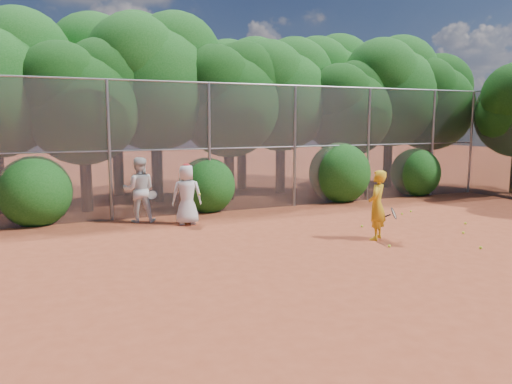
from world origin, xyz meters
name	(u,v)px	position (x,y,z in m)	size (l,w,h in m)	color
ground	(346,255)	(0.00, 0.00, 0.00)	(80.00, 80.00, 0.00)	#993D22
fence_back	(236,146)	(-0.12, 6.00, 2.05)	(20.05, 0.09, 4.03)	gray
tree_2	(84,97)	(-4.45, 7.83, 3.58)	(3.99, 3.47, 5.47)	black
tree_3	(156,76)	(-1.94, 8.84, 4.40)	(4.89, 4.26, 6.70)	black
tree_4	(230,95)	(0.55, 8.24, 3.76)	(4.19, 3.64, 5.73)	black
tree_5	(282,90)	(3.06, 9.04, 4.05)	(4.51, 3.92, 6.17)	black
tree_6	(349,105)	(5.55, 8.03, 3.47)	(3.86, 3.36, 5.29)	black
tree_7	(391,87)	(8.06, 8.64, 4.28)	(4.77, 4.14, 6.53)	black
tree_8	(432,99)	(10.05, 8.34, 3.82)	(4.25, 3.70, 5.82)	black
tree_10	(116,73)	(-2.93, 11.05, 4.63)	(5.15, 4.48, 7.06)	black
tree_11	(242,89)	(2.06, 10.64, 4.16)	(4.64, 4.03, 6.35)	black
tree_12	(328,84)	(6.56, 11.24, 4.51)	(5.02, 4.37, 6.88)	black
bush_0	(35,188)	(-6.00, 6.30, 1.00)	(2.00, 2.00, 2.00)	#134D14
bush_1	(207,183)	(-1.00, 6.30, 0.90)	(1.80, 1.80, 1.80)	#134D14
bush_2	(340,170)	(4.00, 6.30, 1.10)	(2.20, 2.20, 2.20)	#134D14
bush_3	(416,170)	(7.50, 6.30, 0.95)	(1.90, 1.90, 1.90)	#134D14
player_yellow	(377,205)	(1.48, 0.91, 0.84)	(0.88, 0.71, 1.68)	gold
player_teen	(187,194)	(-2.18, 4.51, 0.84)	(0.91, 0.69, 1.70)	silver
player_white	(139,190)	(-3.32, 5.38, 0.92)	(1.03, 0.89, 1.85)	silver
ball_0	(463,233)	(3.87, 0.47, 0.03)	(0.07, 0.07, 0.07)	#C3EE2B
ball_1	(402,214)	(4.20, 3.16, 0.03)	(0.07, 0.07, 0.07)	#C3EE2B
ball_2	(481,248)	(3.03, -0.82, 0.03)	(0.07, 0.07, 0.07)	#C3EE2B
ball_3	(465,223)	(4.85, 1.32, 0.03)	(0.07, 0.07, 0.07)	#C3EE2B
ball_4	(389,246)	(1.26, 0.14, 0.03)	(0.07, 0.07, 0.07)	#C3EE2B
ball_5	(411,211)	(4.75, 3.39, 0.03)	(0.07, 0.07, 0.07)	#C3EE2B
ball_6	(362,226)	(2.00, 2.18, 0.03)	(0.07, 0.07, 0.07)	#C3EE2B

